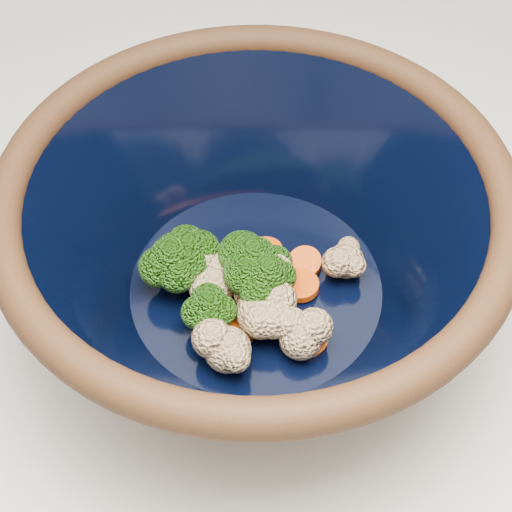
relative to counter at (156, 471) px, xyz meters
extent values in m
cube|color=silver|center=(0.00, 0.00, 0.00)|extent=(1.20, 1.20, 0.90)
cylinder|color=black|center=(0.11, -0.08, 0.46)|extent=(0.20, 0.20, 0.01)
torus|color=black|center=(0.11, -0.08, 0.58)|extent=(0.33, 0.33, 0.02)
cylinder|color=black|center=(0.11, -0.08, 0.48)|extent=(0.19, 0.19, 0.00)
cylinder|color=#608442|center=(0.08, -0.11, 0.49)|extent=(0.01, 0.01, 0.02)
ellipsoid|color=#276513|center=(0.08, -0.11, 0.51)|extent=(0.03, 0.03, 0.03)
cylinder|color=#608442|center=(0.11, -0.08, 0.49)|extent=(0.01, 0.01, 0.02)
ellipsoid|color=#276513|center=(0.11, -0.08, 0.52)|extent=(0.04, 0.04, 0.04)
cylinder|color=#608442|center=(0.12, -0.09, 0.49)|extent=(0.01, 0.01, 0.02)
ellipsoid|color=#276513|center=(0.12, -0.09, 0.51)|extent=(0.04, 0.04, 0.03)
cylinder|color=#608442|center=(0.12, -0.10, 0.49)|extent=(0.01, 0.01, 0.02)
ellipsoid|color=#276513|center=(0.12, -0.10, 0.52)|extent=(0.04, 0.04, 0.04)
cylinder|color=#608442|center=(0.07, -0.06, 0.49)|extent=(0.01, 0.01, 0.02)
ellipsoid|color=#276513|center=(0.07, -0.06, 0.51)|extent=(0.04, 0.04, 0.03)
cylinder|color=#608442|center=(0.06, -0.06, 0.49)|extent=(0.01, 0.01, 0.02)
ellipsoid|color=#276513|center=(0.06, -0.06, 0.52)|extent=(0.04, 0.04, 0.04)
cylinder|color=#608442|center=(0.12, -0.08, 0.49)|extent=(0.01, 0.01, 0.02)
ellipsoid|color=#276513|center=(0.12, -0.08, 0.51)|extent=(0.04, 0.04, 0.03)
cylinder|color=#608442|center=(0.11, -0.08, 0.49)|extent=(0.01, 0.01, 0.02)
ellipsoid|color=#276513|center=(0.11, -0.08, 0.51)|extent=(0.04, 0.04, 0.03)
sphere|color=beige|center=(0.13, -0.14, 0.50)|extent=(0.03, 0.03, 0.03)
sphere|color=beige|center=(0.11, -0.08, 0.50)|extent=(0.03, 0.03, 0.03)
sphere|color=beige|center=(0.11, -0.11, 0.50)|extent=(0.03, 0.03, 0.03)
sphere|color=beige|center=(0.11, -0.11, 0.50)|extent=(0.03, 0.03, 0.03)
sphere|color=beige|center=(0.08, -0.08, 0.50)|extent=(0.03, 0.03, 0.03)
sphere|color=beige|center=(0.11, -0.09, 0.50)|extent=(0.03, 0.03, 0.03)
sphere|color=beige|center=(0.09, -0.07, 0.50)|extent=(0.03, 0.03, 0.03)
sphere|color=beige|center=(0.18, -0.08, 0.50)|extent=(0.03, 0.03, 0.03)
sphere|color=beige|center=(0.11, -0.08, 0.50)|extent=(0.03, 0.03, 0.03)
sphere|color=beige|center=(0.08, -0.14, 0.50)|extent=(0.03, 0.03, 0.03)
cylinder|color=#D64509|center=(0.14, -0.09, 0.49)|extent=(0.03, 0.03, 0.01)
cylinder|color=#D64509|center=(0.09, -0.12, 0.49)|extent=(0.03, 0.03, 0.01)
cylinder|color=#D64509|center=(0.13, -0.05, 0.49)|extent=(0.03, 0.03, 0.01)
cylinder|color=#D64509|center=(0.09, -0.11, 0.49)|extent=(0.03, 0.03, 0.01)
cylinder|color=#D64509|center=(0.13, -0.06, 0.49)|extent=(0.03, 0.03, 0.01)
cylinder|color=#D64509|center=(0.15, -0.07, 0.49)|extent=(0.02, 0.02, 0.01)
cylinder|color=#D64509|center=(0.14, -0.13, 0.49)|extent=(0.03, 0.03, 0.01)
camera|label=1|loc=(0.04, -0.37, 0.90)|focal=50.00mm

